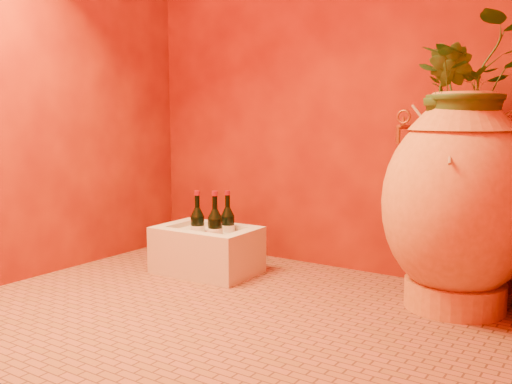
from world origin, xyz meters
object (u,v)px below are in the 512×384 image
Objects in this scene: amphora at (459,203)px; wine_bottle_a at (228,227)px; wine_bottle_b at (198,228)px; wall_tap at (402,125)px; stone_basin at (207,251)px; wine_bottle_c at (215,231)px.

amphora is 1.28m from wine_bottle_a.
wall_tap reaches higher than wine_bottle_b.
amphora is 1.74× the size of stone_basin.
wall_tap reaches higher than stone_basin.
wine_bottle_c is at bearing -29.95° from stone_basin.
amphora is 0.57m from wall_tap.
wine_bottle_c is 1.95× the size of wall_tap.
amphora is 5.69× the size of wall_tap.
stone_basin is at bearing -155.91° from wall_tap.
wall_tap is (1.01, 0.48, 0.59)m from wine_bottle_b.
amphora is 1.28m from wine_bottle_c.
wall_tap is (0.87, 0.50, 0.58)m from wine_bottle_c.
wall_tap is at bearing 24.09° from stone_basin.
stone_basin is 1.75× the size of wine_bottle_a.
wine_bottle_a is 1.00× the size of wine_bottle_b.
wine_bottle_b is at bearing -131.69° from stone_basin.
stone_basin is at bearing -143.36° from wine_bottle_a.
wine_bottle_b is at bearing -171.11° from amphora.
wine_bottle_a is at bearing -157.48° from wall_tap.
wine_bottle_b is 1.26m from wall_tap.
wine_bottle_a is 1.12m from wall_tap.
stone_basin is at bearing 48.31° from wine_bottle_b.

